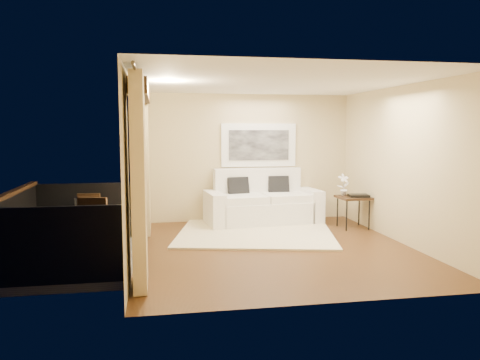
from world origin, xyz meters
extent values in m
plane|color=#523218|center=(0.00, 0.00, 0.00)|extent=(5.00, 5.00, 0.00)
plane|color=white|center=(0.00, 0.00, 2.70)|extent=(5.00, 5.00, 0.00)
plane|color=#C8B586|center=(0.00, 2.50, 1.35)|extent=(4.50, 0.00, 4.50)
plane|color=#C8B586|center=(0.00, -2.50, 1.35)|extent=(4.50, 0.00, 4.50)
plane|color=#C8B586|center=(2.25, 0.00, 1.35)|extent=(0.00, 5.00, 5.00)
plane|color=#C8B586|center=(-2.25, 1.85, 1.35)|extent=(0.00, 2.70, 2.70)
plane|color=#C8B586|center=(-2.25, -1.85, 1.35)|extent=(0.00, 2.70, 2.70)
plane|color=#C8B586|center=(-2.25, 0.00, 2.55)|extent=(0.00, 2.40, 2.40)
cube|color=#301D10|center=(-2.13, 0.00, 2.52)|extent=(0.28, 2.40, 0.22)
cube|color=#605B56|center=(-3.15, 0.00, -0.06)|extent=(1.80, 2.60, 0.12)
cube|color=black|center=(-4.01, 0.00, 0.50)|extent=(0.06, 2.60, 1.00)
cube|color=black|center=(-3.15, 1.27, 0.50)|extent=(1.80, 0.06, 1.00)
cube|color=black|center=(-3.15, -1.27, 0.50)|extent=(1.80, 0.06, 1.00)
cube|color=#301D10|center=(-4.01, 0.00, 1.02)|extent=(0.10, 2.60, 0.06)
cube|color=#D4BB82|center=(-2.11, 1.55, 1.32)|extent=(0.16, 0.75, 2.62)
cube|color=#D4BB82|center=(-2.11, -1.55, 1.32)|extent=(0.16, 0.75, 2.62)
cylinder|color=#4C473F|center=(-2.11, 0.00, 2.63)|extent=(0.04, 4.80, 0.04)
cube|color=white|center=(0.27, 2.47, 1.62)|extent=(1.62, 0.05, 0.92)
cube|color=black|center=(0.27, 2.44, 1.62)|extent=(1.30, 0.02, 0.64)
cube|color=#F2E7C3|center=(-0.09, 1.10, 0.02)|extent=(3.31, 3.03, 0.04)
cube|color=white|center=(0.27, 2.02, 0.23)|extent=(2.00, 1.20, 0.47)
cube|color=white|center=(0.23, 2.41, 0.67)|extent=(1.92, 0.44, 0.92)
cube|color=white|center=(-0.77, 1.91, 0.35)|extent=(0.37, 1.03, 0.69)
cube|color=white|center=(1.30, 2.13, 0.35)|extent=(0.37, 1.03, 0.69)
cube|color=white|center=(-0.18, 1.94, 0.55)|extent=(0.98, 0.98, 0.16)
cube|color=white|center=(0.73, 2.03, 0.55)|extent=(0.98, 0.98, 0.16)
cube|color=black|center=(-0.22, 2.19, 0.74)|extent=(0.48, 0.29, 0.46)
cube|color=black|center=(0.67, 2.29, 0.74)|extent=(0.45, 0.21, 0.46)
cube|color=#301D10|center=(1.93, 1.28, 0.61)|extent=(0.61, 0.61, 0.04)
cylinder|color=black|center=(1.70, 1.05, 0.30)|extent=(0.03, 0.03, 0.59)
cylinder|color=black|center=(2.16, 1.05, 0.30)|extent=(0.03, 0.03, 0.59)
cylinder|color=black|center=(1.70, 1.51, 0.30)|extent=(0.03, 0.03, 0.59)
cylinder|color=black|center=(2.16, 1.51, 0.30)|extent=(0.03, 0.03, 0.59)
cube|color=black|center=(2.01, 1.21, 0.66)|extent=(0.41, 0.33, 0.05)
imported|color=white|center=(1.77, 1.41, 0.86)|extent=(0.25, 0.18, 0.44)
cube|color=#301D10|center=(-2.91, 0.20, 0.67)|extent=(0.68, 0.68, 0.05)
cylinder|color=#301D10|center=(-3.14, -0.03, 0.32)|extent=(0.04, 0.04, 0.64)
cylinder|color=#301D10|center=(-2.67, -0.03, 0.32)|extent=(0.04, 0.04, 0.64)
cylinder|color=#301D10|center=(-3.14, 0.44, 0.32)|extent=(0.04, 0.04, 0.64)
cylinder|color=#301D10|center=(-2.67, 0.44, 0.32)|extent=(0.04, 0.04, 0.64)
cube|color=#301D10|center=(-3.02, 1.00, 0.40)|extent=(0.41, 0.41, 0.04)
cube|color=#301D10|center=(-3.04, 0.83, 0.63)|extent=(0.38, 0.08, 0.49)
cylinder|color=#301D10|center=(-2.86, 1.14, 0.19)|extent=(0.03, 0.03, 0.39)
cylinder|color=#301D10|center=(-3.16, 1.17, 0.19)|extent=(0.03, 0.03, 0.39)
cylinder|color=#301D10|center=(-2.88, 0.83, 0.19)|extent=(0.03, 0.03, 0.39)
cylinder|color=#301D10|center=(-3.19, 0.86, 0.19)|extent=(0.03, 0.03, 0.39)
cube|color=#301D10|center=(-2.86, -0.72, 0.46)|extent=(0.55, 0.55, 0.05)
cube|color=#301D10|center=(-2.80, -0.53, 0.72)|extent=(0.42, 0.19, 0.56)
cylinder|color=#301D10|center=(-3.08, -0.83, 0.22)|extent=(0.03, 0.03, 0.44)
cylinder|color=#301D10|center=(-2.76, -0.94, 0.22)|extent=(0.03, 0.03, 0.44)
cylinder|color=#301D10|center=(-2.97, -0.50, 0.22)|extent=(0.03, 0.03, 0.44)
cylinder|color=#301D10|center=(-2.64, -0.61, 0.22)|extent=(0.03, 0.03, 0.44)
cylinder|color=silver|center=(-3.09, 0.26, 0.79)|extent=(0.18, 0.18, 0.20)
cylinder|color=red|center=(-2.83, 0.33, 0.72)|extent=(0.06, 0.06, 0.07)
cylinder|color=silver|center=(-2.90, 0.02, 0.78)|extent=(0.04, 0.04, 0.18)
cylinder|color=white|center=(-2.76, 0.08, 0.75)|extent=(0.06, 0.06, 0.12)
cylinder|color=white|center=(-2.73, 0.26, 0.75)|extent=(0.06, 0.06, 0.12)
camera|label=1|loc=(-1.89, -7.34, 1.96)|focal=35.00mm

